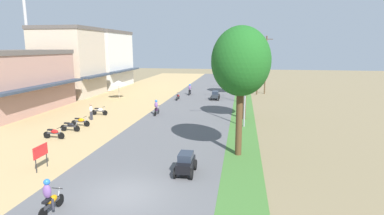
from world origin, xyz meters
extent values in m
plane|color=#7A6B4C|center=(0.00, 0.00, 0.00)|extent=(180.00, 180.00, 0.00)
cube|color=#565659|center=(0.00, 0.00, 0.04)|extent=(9.00, 140.00, 0.08)
cube|color=#3D6B2D|center=(5.70, 0.00, 0.03)|extent=(2.40, 140.00, 0.06)
cube|color=tan|center=(-20.00, 16.89, 3.20)|extent=(7.65, 13.98, 6.40)
cube|color=#2D3847|center=(-15.58, 16.89, 3.08)|extent=(1.20, 13.98, 0.25)
cube|color=#59514C|center=(-20.00, 16.89, 6.65)|extent=(7.85, 14.18, 0.50)
cube|color=#C6B299|center=(-20.00, 29.27, 4.80)|extent=(7.82, 8.06, 9.60)
cube|color=#2D3847|center=(-15.49, 29.27, 3.08)|extent=(1.20, 8.06, 0.25)
cube|color=#59514C|center=(-20.00, 29.27, 9.85)|extent=(8.02, 8.26, 0.50)
cube|color=silver|center=(-20.00, 40.09, 4.80)|extent=(7.86, 11.29, 9.60)
cube|color=#2D3847|center=(-15.47, 40.09, 3.08)|extent=(1.20, 11.29, 0.25)
cube|color=#59514C|center=(-20.00, 40.09, 9.85)|extent=(8.06, 11.49, 0.50)
cylinder|color=black|center=(-8.46, 8.09, 0.34)|extent=(0.56, 0.06, 0.56)
cylinder|color=black|center=(-9.70, 8.09, 0.34)|extent=(0.56, 0.06, 0.56)
cube|color=#333338|center=(-9.08, 8.09, 0.52)|extent=(1.12, 0.12, 0.12)
ellipsoid|color=red|center=(-9.00, 8.09, 0.66)|extent=(0.64, 0.28, 0.32)
cube|color=black|center=(-9.36, 8.09, 0.78)|extent=(0.44, 0.20, 0.10)
cylinder|color=#A5A8AD|center=(-8.52, 8.09, 0.61)|extent=(0.26, 0.05, 0.68)
cylinder|color=black|center=(-8.58, 8.09, 0.98)|extent=(0.04, 0.54, 0.04)
cylinder|color=black|center=(-8.38, 10.30, 0.34)|extent=(0.56, 0.06, 0.56)
cylinder|color=black|center=(-9.62, 10.30, 0.34)|extent=(0.56, 0.06, 0.56)
cube|color=#333338|center=(-9.00, 10.30, 0.52)|extent=(1.12, 0.12, 0.12)
ellipsoid|color=black|center=(-8.92, 10.30, 0.66)|extent=(0.64, 0.28, 0.32)
cube|color=black|center=(-9.28, 10.30, 0.78)|extent=(0.44, 0.20, 0.10)
cylinder|color=#A5A8AD|center=(-8.44, 10.30, 0.61)|extent=(0.26, 0.05, 0.68)
cylinder|color=black|center=(-8.50, 10.30, 0.98)|extent=(0.04, 0.54, 0.04)
cylinder|color=black|center=(-8.39, 12.04, 0.34)|extent=(0.56, 0.06, 0.56)
cylinder|color=black|center=(-9.63, 12.04, 0.34)|extent=(0.56, 0.06, 0.56)
cube|color=#333338|center=(-9.01, 12.04, 0.52)|extent=(1.12, 0.12, 0.12)
ellipsoid|color=orange|center=(-8.93, 12.04, 0.66)|extent=(0.64, 0.28, 0.32)
cube|color=black|center=(-9.29, 12.04, 0.78)|extent=(0.44, 0.20, 0.10)
cylinder|color=#A5A8AD|center=(-8.45, 12.04, 0.61)|extent=(0.26, 0.05, 0.68)
cylinder|color=black|center=(-8.51, 12.04, 0.98)|extent=(0.04, 0.54, 0.04)
cylinder|color=black|center=(-8.80, 16.77, 0.34)|extent=(0.56, 0.06, 0.56)
cylinder|color=black|center=(-10.04, 16.77, 0.34)|extent=(0.56, 0.06, 0.56)
cube|color=#333338|center=(-9.42, 16.77, 0.52)|extent=(1.12, 0.12, 0.12)
ellipsoid|color=silver|center=(-9.34, 16.77, 0.66)|extent=(0.64, 0.28, 0.32)
cube|color=black|center=(-9.70, 16.77, 0.78)|extent=(0.44, 0.20, 0.10)
cylinder|color=#A5A8AD|center=(-8.86, 16.77, 0.61)|extent=(0.26, 0.05, 0.68)
cylinder|color=black|center=(-8.92, 16.77, 0.98)|extent=(0.04, 0.54, 0.04)
cylinder|color=#262628|center=(-6.06, 1.75, 0.46)|extent=(0.06, 0.06, 0.80)
cylinder|color=#262628|center=(-6.06, 2.75, 0.46)|extent=(0.06, 0.06, 0.80)
cube|color=red|center=(-6.06, 2.25, 1.21)|extent=(0.04, 1.30, 0.70)
cylinder|color=#99999E|center=(-11.63, 27.47, 1.11)|extent=(0.05, 0.05, 2.10)
cone|color=white|center=(-11.63, 27.47, 2.31)|extent=(2.20, 2.20, 0.55)
cylinder|color=#33333D|center=(-9.20, 14.69, 0.47)|extent=(0.14, 0.14, 0.82)
cylinder|color=#33333D|center=(-9.28, 14.52, 0.47)|extent=(0.14, 0.14, 0.82)
ellipsoid|color=silver|center=(-9.24, 14.61, 1.16)|extent=(0.37, 0.43, 0.56)
sphere|color=#9E7556|center=(-9.24, 14.61, 1.57)|extent=(0.22, 0.22, 0.22)
cylinder|color=#4C351E|center=(5.40, 6.79, 2.58)|extent=(0.43, 0.43, 5.03)
ellipsoid|color=#1A561C|center=(5.40, 6.79, 6.32)|extent=(3.81, 3.81, 4.48)
cylinder|color=#4C351E|center=(5.81, 17.52, 2.14)|extent=(0.33, 0.33, 4.16)
ellipsoid|color=#1D5B18|center=(5.81, 17.52, 5.18)|extent=(3.66, 3.66, 3.49)
cylinder|color=#4C351E|center=(5.58, 32.78, 2.86)|extent=(0.38, 0.38, 5.61)
ellipsoid|color=#20541E|center=(5.58, 32.78, 6.69)|extent=(3.49, 3.49, 3.71)
cylinder|color=gray|center=(5.80, 14.41, 3.98)|extent=(0.16, 0.16, 7.84)
cylinder|color=gray|center=(5.10, 14.41, 7.75)|extent=(1.40, 0.08, 0.08)
ellipsoid|color=silver|center=(4.40, 14.41, 7.68)|extent=(0.36, 0.20, 0.14)
cylinder|color=gray|center=(6.50, 14.41, 7.75)|extent=(1.40, 0.08, 0.08)
ellipsoid|color=silver|center=(7.20, 14.41, 7.68)|extent=(0.36, 0.20, 0.14)
cylinder|color=gray|center=(5.80, 26.38, 3.94)|extent=(0.16, 0.16, 7.75)
cylinder|color=gray|center=(5.10, 26.38, 7.66)|extent=(1.40, 0.08, 0.08)
ellipsoid|color=silver|center=(4.40, 26.38, 7.59)|extent=(0.36, 0.20, 0.14)
cylinder|color=gray|center=(6.50, 26.38, 7.66)|extent=(1.40, 0.08, 0.08)
ellipsoid|color=silver|center=(7.20, 26.38, 7.59)|extent=(0.36, 0.20, 0.14)
cylinder|color=gray|center=(5.80, 37.07, 4.11)|extent=(0.16, 0.16, 8.09)
cylinder|color=gray|center=(5.10, 37.07, 8.00)|extent=(1.40, 0.08, 0.08)
ellipsoid|color=silver|center=(4.40, 37.07, 7.93)|extent=(0.36, 0.20, 0.14)
cylinder|color=gray|center=(6.50, 37.07, 8.00)|extent=(1.40, 0.08, 0.08)
ellipsoid|color=silver|center=(7.20, 37.07, 7.93)|extent=(0.36, 0.20, 0.14)
cylinder|color=gray|center=(5.80, 48.77, 3.99)|extent=(0.16, 0.16, 7.86)
cylinder|color=gray|center=(5.10, 48.77, 7.77)|extent=(1.40, 0.08, 0.08)
ellipsoid|color=silver|center=(4.40, 48.77, 7.70)|extent=(0.36, 0.20, 0.14)
cylinder|color=gray|center=(6.50, 48.77, 7.77)|extent=(1.40, 0.08, 0.08)
ellipsoid|color=silver|center=(7.20, 48.77, 7.70)|extent=(0.36, 0.20, 0.14)
cylinder|color=brown|center=(7.80, 34.71, 4.59)|extent=(0.20, 0.20, 9.19)
cube|color=#473323|center=(7.80, 34.71, 8.69)|extent=(1.80, 0.10, 0.10)
cylinder|color=brown|center=(9.03, 35.83, 4.44)|extent=(0.20, 0.20, 8.89)
cube|color=#473323|center=(9.03, 35.83, 8.39)|extent=(1.80, 0.10, 0.10)
cube|color=black|center=(2.49, 2.99, 0.66)|extent=(0.84, 1.95, 0.50)
cube|color=#232B38|center=(2.49, 3.04, 1.11)|extent=(0.77, 1.10, 0.40)
cylinder|color=black|center=(2.96, 2.29, 0.38)|extent=(0.10, 0.60, 0.60)
cylinder|color=black|center=(2.02, 2.29, 0.38)|extent=(0.10, 0.60, 0.60)
cylinder|color=black|center=(2.96, 3.69, 0.38)|extent=(0.10, 0.60, 0.60)
cylinder|color=black|center=(2.02, 3.69, 0.38)|extent=(0.10, 0.60, 0.60)
cube|color=#282D33|center=(1.93, 28.60, 0.65)|extent=(0.88, 2.25, 0.44)
cube|color=#232B38|center=(1.93, 28.50, 1.07)|extent=(0.81, 1.30, 0.40)
cylinder|color=black|center=(2.42, 27.79, 0.40)|extent=(0.11, 0.64, 0.64)
cylinder|color=black|center=(1.43, 27.79, 0.40)|extent=(0.11, 0.64, 0.64)
cylinder|color=black|center=(2.42, 29.41, 0.40)|extent=(0.11, 0.64, 0.64)
cylinder|color=black|center=(1.43, 29.41, 0.40)|extent=(0.11, 0.64, 0.64)
cylinder|color=black|center=(-2.51, -1.52, 0.36)|extent=(0.06, 0.56, 0.56)
cylinder|color=black|center=(-2.51, -2.76, 0.36)|extent=(0.06, 0.56, 0.56)
cube|color=#333338|center=(-2.51, -2.14, 0.54)|extent=(0.12, 1.12, 0.12)
ellipsoid|color=orange|center=(-2.51, -2.06, 0.68)|extent=(0.28, 0.64, 0.32)
cube|color=black|center=(-2.51, -2.42, 0.80)|extent=(0.20, 0.44, 0.10)
cylinder|color=#A5A8AD|center=(-2.51, -1.58, 0.63)|extent=(0.05, 0.26, 0.68)
cylinder|color=black|center=(-2.51, -1.64, 1.00)|extent=(0.54, 0.04, 0.04)
ellipsoid|color=#724C8C|center=(-2.51, -2.34, 1.20)|extent=(0.36, 0.28, 0.64)
sphere|color=blue|center=(-2.51, -2.30, 1.60)|extent=(0.28, 0.28, 0.28)
cylinder|color=#2D2D38|center=(-2.65, -2.24, 0.56)|extent=(0.12, 0.12, 0.48)
cylinder|color=#2D2D38|center=(-2.37, -2.24, 0.56)|extent=(0.12, 0.12, 0.48)
cylinder|color=black|center=(-3.40, 18.46, 0.36)|extent=(0.06, 0.56, 0.56)
cylinder|color=black|center=(-3.40, 17.22, 0.36)|extent=(0.06, 0.56, 0.56)
cube|color=#333338|center=(-3.40, 17.84, 0.54)|extent=(0.12, 1.12, 0.12)
ellipsoid|color=#8C1E8C|center=(-3.40, 17.92, 0.68)|extent=(0.28, 0.64, 0.32)
cube|color=black|center=(-3.40, 17.56, 0.80)|extent=(0.20, 0.44, 0.10)
cylinder|color=#A5A8AD|center=(-3.40, 18.40, 0.63)|extent=(0.05, 0.26, 0.68)
cylinder|color=black|center=(-3.40, 18.34, 1.00)|extent=(0.54, 0.04, 0.04)
ellipsoid|color=#724C8C|center=(-3.40, 17.64, 1.20)|extent=(0.36, 0.28, 0.64)
sphere|color=blue|center=(-3.40, 17.68, 1.60)|extent=(0.28, 0.28, 0.28)
cylinder|color=#2D2D38|center=(-3.54, 17.74, 0.56)|extent=(0.12, 0.12, 0.48)
cylinder|color=#2D2D38|center=(-3.26, 17.74, 0.56)|extent=(0.12, 0.12, 0.48)
cylinder|color=black|center=(-3.13, 28.15, 0.36)|extent=(0.06, 0.56, 0.56)
cylinder|color=black|center=(-3.13, 26.91, 0.36)|extent=(0.06, 0.56, 0.56)
cube|color=#333338|center=(-3.13, 27.53, 0.54)|extent=(0.12, 1.12, 0.12)
ellipsoid|color=red|center=(-3.13, 27.61, 0.68)|extent=(0.28, 0.64, 0.32)
cube|color=black|center=(-3.13, 27.25, 0.80)|extent=(0.20, 0.44, 0.10)
cylinder|color=#A5A8AD|center=(-3.13, 28.09, 0.63)|extent=(0.05, 0.26, 0.68)
cylinder|color=black|center=(-3.13, 28.03, 1.00)|extent=(0.54, 0.04, 0.04)
cylinder|color=black|center=(-2.27, 32.92, 0.36)|extent=(0.06, 0.56, 0.56)
cylinder|color=black|center=(-2.27, 31.68, 0.36)|extent=(0.06, 0.56, 0.56)
cube|color=#333338|center=(-2.27, 32.30, 0.54)|extent=(0.12, 1.12, 0.12)
ellipsoid|color=black|center=(-2.27, 32.38, 0.68)|extent=(0.28, 0.64, 0.32)
cube|color=black|center=(-2.27, 32.02, 0.80)|extent=(0.20, 0.44, 0.10)
cylinder|color=#A5A8AD|center=(-2.27, 32.86, 0.63)|extent=(0.05, 0.26, 0.68)
cylinder|color=black|center=(-2.27, 32.80, 1.00)|extent=(0.54, 0.04, 0.04)
ellipsoid|color=#724C8C|center=(-2.27, 32.10, 1.20)|extent=(0.36, 0.28, 0.64)
sphere|color=blue|center=(-2.27, 32.14, 1.60)|extent=(0.28, 0.28, 0.28)
cylinder|color=#2D2D38|center=(-2.41, 32.20, 0.56)|extent=(0.12, 0.12, 0.48)
cylinder|color=#2D2D38|center=(-2.13, 32.20, 0.56)|extent=(0.12, 0.12, 0.48)
camera|label=1|loc=(5.53, -13.29, 7.21)|focal=28.76mm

